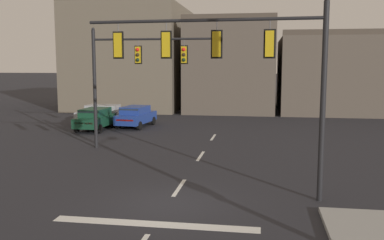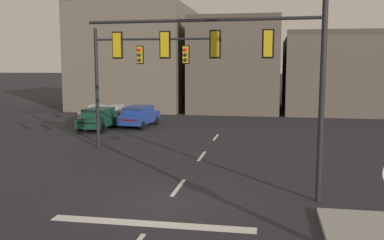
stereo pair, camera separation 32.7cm
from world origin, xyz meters
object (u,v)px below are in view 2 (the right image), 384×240
object	(u,v)px
car_lot_nearside	(139,116)
car_lot_farside	(108,114)
signal_mast_near_side	(236,60)
signal_mast_far_side	(129,69)
car_lot_middle	(99,118)

from	to	relation	value
car_lot_nearside	car_lot_farside	size ratio (longest dim) A/B	1.02
signal_mast_near_side	signal_mast_far_side	distance (m)	10.37
signal_mast_far_side	car_lot_nearside	world-z (taller)	signal_mast_far_side
signal_mast_near_side	car_lot_middle	size ratio (longest dim) A/B	1.94
signal_mast_near_side	car_lot_middle	world-z (taller)	signal_mast_near_side
signal_mast_far_side	signal_mast_near_side	bearing A→B (deg)	-50.23
signal_mast_far_side	car_lot_middle	distance (m)	8.73
signal_mast_far_side	car_lot_farside	world-z (taller)	signal_mast_far_side
car_lot_nearside	car_lot_middle	distance (m)	3.16
car_lot_farside	car_lot_middle	bearing A→B (deg)	-82.45
signal_mast_near_side	car_lot_middle	distance (m)	18.71
signal_mast_near_side	car_lot_farside	distance (m)	21.02
car_lot_nearside	car_lot_farside	xyz separation A→B (m)	(-2.81, 0.67, 0.00)
signal_mast_near_side	car_lot_middle	xyz separation A→B (m)	(-11.15, 14.45, -4.13)
signal_mast_near_side	car_lot_nearside	distance (m)	19.05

